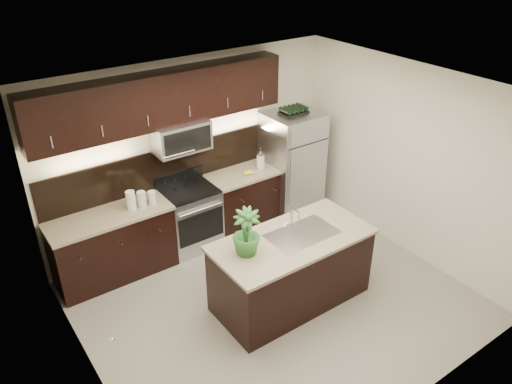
# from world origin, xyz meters

# --- Properties ---
(ground) EXTENTS (4.50, 4.50, 0.00)m
(ground) POSITION_xyz_m (0.00, 0.00, 0.00)
(ground) COLOR gray
(ground) RESTS_ON ground
(room_walls) EXTENTS (4.52, 4.02, 2.71)m
(room_walls) POSITION_xyz_m (-0.11, -0.04, 1.70)
(room_walls) COLOR beige
(room_walls) RESTS_ON ground
(counter_run) EXTENTS (3.51, 0.65, 0.94)m
(counter_run) POSITION_xyz_m (-0.46, 1.69, 0.47)
(counter_run) COLOR black
(counter_run) RESTS_ON ground
(upper_fixtures) EXTENTS (3.49, 0.40, 1.66)m
(upper_fixtures) POSITION_xyz_m (-0.43, 1.84, 2.14)
(upper_fixtures) COLOR black
(upper_fixtures) RESTS_ON counter_run
(island) EXTENTS (1.96, 0.96, 0.94)m
(island) POSITION_xyz_m (0.18, -0.09, 0.47)
(island) COLOR black
(island) RESTS_ON ground
(sink_faucet) EXTENTS (0.84, 0.50, 0.28)m
(sink_faucet) POSITION_xyz_m (0.33, -0.08, 0.96)
(sink_faucet) COLOR silver
(sink_faucet) RESTS_ON island
(refrigerator) EXTENTS (0.82, 0.74, 1.70)m
(refrigerator) POSITION_xyz_m (1.56, 1.63, 0.85)
(refrigerator) COLOR #B2B2B7
(refrigerator) RESTS_ON ground
(wine_rack) EXTENTS (0.42, 0.26, 0.10)m
(wine_rack) POSITION_xyz_m (1.56, 1.63, 1.75)
(wine_rack) COLOR black
(wine_rack) RESTS_ON refrigerator
(plant) EXTENTS (0.41, 0.41, 0.56)m
(plant) POSITION_xyz_m (-0.44, -0.02, 1.22)
(plant) COLOR #2B6227
(plant) RESTS_ON island
(canisters) EXTENTS (0.39, 0.13, 0.26)m
(canisters) POSITION_xyz_m (-1.00, 1.63, 1.06)
(canisters) COLOR silver
(canisters) RESTS_ON counter_run
(french_press) EXTENTS (0.12, 0.12, 0.34)m
(french_press) POSITION_xyz_m (0.96, 1.64, 1.07)
(french_press) COLOR silver
(french_press) RESTS_ON counter_run
(bananas) EXTENTS (0.18, 0.16, 0.05)m
(bananas) POSITION_xyz_m (0.66, 1.61, 0.97)
(bananas) COLOR yellow
(bananas) RESTS_ON counter_run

